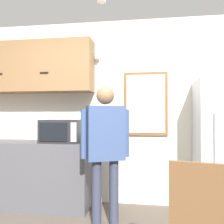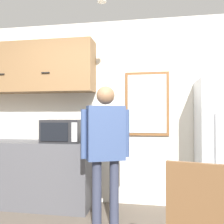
{
  "view_description": "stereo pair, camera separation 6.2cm",
  "coord_description": "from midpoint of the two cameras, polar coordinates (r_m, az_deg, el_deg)",
  "views": [
    {
      "loc": [
        0.62,
        -1.76,
        1.29
      ],
      "look_at": [
        0.19,
        1.04,
        1.33
      ],
      "focal_mm": 40.0,
      "sensor_mm": 36.0,
      "label": 1
    },
    {
      "loc": [
        0.68,
        -1.75,
        1.29
      ],
      "look_at": [
        0.19,
        1.04,
        1.33
      ],
      "focal_mm": 40.0,
      "sensor_mm": 36.0,
      "label": 2
    }
  ],
  "objects": [
    {
      "name": "person",
      "position": [
        2.96,
        -0.89,
        -6.53
      ],
      "size": [
        0.54,
        0.38,
        1.64
      ],
      "rotation": [
        0.0,
        0.0,
        0.41
      ],
      "color": "#33384C",
      "rests_on": "ground_plane"
    },
    {
      "name": "chair",
      "position": [
        2.06,
        19.93,
        -22.79
      ],
      "size": [
        0.54,
        0.54,
        0.97
      ],
      "rotation": [
        0.0,
        0.0,
        2.9
      ],
      "color": "brown",
      "rests_on": "ground_plane"
    },
    {
      "name": "back_wall",
      "position": [
        3.74,
        -0.03,
        0.11
      ],
      "size": [
        6.0,
        0.06,
        2.7
      ],
      "color": "silver",
      "rests_on": "ground_plane"
    },
    {
      "name": "upper_cabinets",
      "position": [
        4.0,
        -18.01,
        9.54
      ],
      "size": [
        2.0,
        0.37,
        0.74
      ],
      "color": "olive"
    },
    {
      "name": "microwave",
      "position": [
        3.52,
        -10.66,
        -4.3
      ],
      "size": [
        0.54,
        0.39,
        0.31
      ],
      "color": "#232326",
      "rests_on": "counter"
    },
    {
      "name": "window",
      "position": [
        3.64,
        8.46,
        1.88
      ],
      "size": [
        0.63,
        0.05,
        0.92
      ],
      "color": "brown"
    },
    {
      "name": "ceiling_light",
      "position": [
        3.32,
        -1.77,
        23.94
      ],
      "size": [
        0.11,
        0.11,
        0.01
      ],
      "color": "white"
    },
    {
      "name": "counter",
      "position": [
        3.92,
        -18.95,
        -13.0
      ],
      "size": [
        2.0,
        0.59,
        0.92
      ],
      "color": "#4C4C51",
      "rests_on": "ground_plane"
    }
  ]
}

